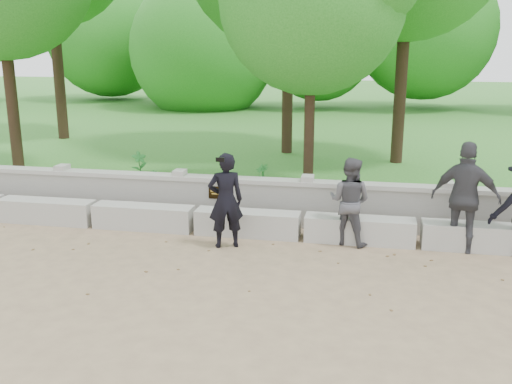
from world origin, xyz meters
TOP-DOWN VIEW (x-y plane):
  - ground at (0.00, 0.00)m, footprint 80.00×80.00m
  - lawn at (0.00, 14.00)m, footprint 40.00×22.00m
  - concrete_bench at (0.00, 1.90)m, footprint 11.90×0.45m
  - parapet_wall at (0.00, 2.60)m, footprint 12.50×0.35m
  - man_main at (0.77, 1.24)m, footprint 0.70×0.66m
  - visitor_left at (2.81, 1.80)m, footprint 0.88×0.78m
  - visitor_right at (4.69, 1.77)m, footprint 1.17×0.71m
  - shrub_a at (-2.20, 4.68)m, footprint 0.43×0.43m
  - shrub_b at (-1.36, 3.30)m, footprint 0.36×0.38m
  - shrub_d at (0.81, 4.37)m, footprint 0.41×0.41m

SIDE VIEW (x-z plane):
  - ground at x=0.00m, z-range 0.00..0.00m
  - lawn at x=0.00m, z-range 0.00..0.25m
  - concrete_bench at x=0.00m, z-range 0.00..0.45m
  - parapet_wall at x=0.00m, z-range 0.01..0.91m
  - shrub_b at x=-1.36m, z-range 0.25..0.79m
  - shrub_d at x=0.81m, z-range 0.25..0.80m
  - shrub_a at x=-2.20m, z-range 0.25..0.94m
  - visitor_left at x=2.81m, z-range 0.00..1.52m
  - man_main at x=0.77m, z-range 0.00..1.64m
  - visitor_right at x=4.69m, z-range 0.00..1.86m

